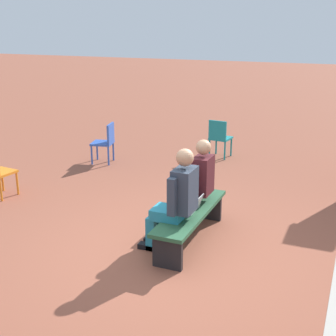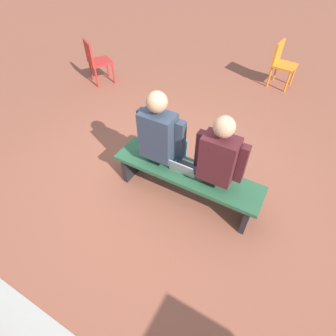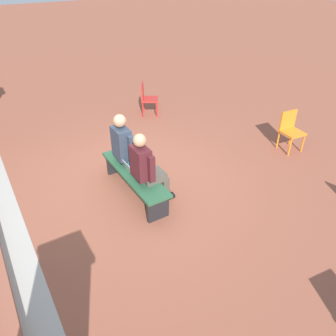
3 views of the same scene
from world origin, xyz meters
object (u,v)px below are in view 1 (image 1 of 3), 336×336
Objects in this scene: bench at (191,217)px; person_student at (195,183)px; plastic_chair_near_bench_left at (219,136)px; person_adult at (176,198)px; plastic_chair_by_pillar at (106,140)px; laptop at (191,207)px.

person_student is (-0.35, -0.07, 0.36)m from bench.
plastic_chair_near_bench_left reaches higher than bench.
person_student is 0.71m from person_adult.
bench is 2.14× the size of plastic_chair_near_bench_left.
person_student is 3.75m from plastic_chair_by_pillar.
laptop is (0.03, 0.01, 0.15)m from bench.
bench is at bearing 10.73° from person_student.
plastic_chair_by_pillar is at bearing -133.83° from laptop.
laptop is at bearing 11.75° from person_student.
bench is at bearing 46.33° from plastic_chair_by_pillar.
plastic_chair_by_pillar is (-2.43, -2.85, -0.23)m from person_student.
person_adult is at bearing -11.21° from bench.
plastic_chair_near_bench_left is at bearing -170.13° from person_adult.
person_student reaches higher than plastic_chair_near_bench_left.
laptop reaches higher than bench.
bench is 4.03m from plastic_chair_by_pillar.
plastic_chair_near_bench_left is (-4.09, -0.85, -0.02)m from laptop.
person_adult reaches higher than bench.
person_student is at bearing 11.74° from plastic_chair_near_bench_left.
plastic_chair_by_pillar is at bearing -130.46° from person_student.
bench is 1.30× the size of person_adult.
person_adult is 4.49m from plastic_chair_near_bench_left.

